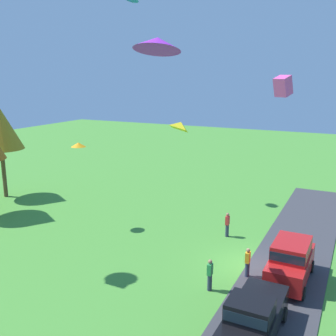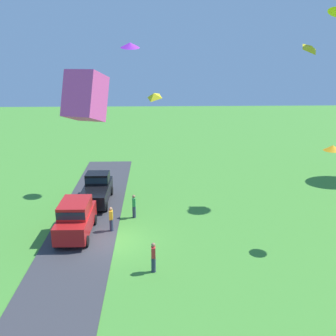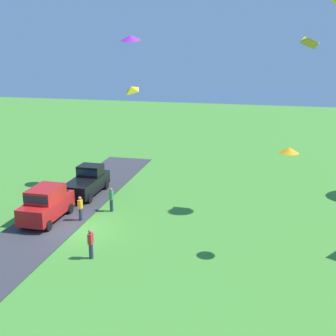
# 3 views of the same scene
# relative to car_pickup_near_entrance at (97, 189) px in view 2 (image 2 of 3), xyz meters

# --- Properties ---
(ground_plane) EXTENTS (120.00, 120.00, 0.00)m
(ground_plane) POSITION_rel_car_pickup_near_entrance_xyz_m (6.63, 1.90, -1.11)
(ground_plane) COLOR #478E33
(pavement_strip) EXTENTS (36.00, 4.40, 0.06)m
(pavement_strip) POSITION_rel_car_pickup_near_entrance_xyz_m (6.63, -0.20, -1.08)
(pavement_strip) COLOR #38383D
(pavement_strip) RESTS_ON ground
(car_pickup_near_entrance) EXTENTS (5.02, 2.09, 2.14)m
(car_pickup_near_entrance) POSITION_rel_car_pickup_near_entrance_xyz_m (0.00, 0.00, 0.00)
(car_pickup_near_entrance) COLOR black
(car_pickup_near_entrance) RESTS_ON ground
(car_suv_mid_row) EXTENTS (4.62, 2.09, 2.28)m
(car_suv_mid_row) POSITION_rel_car_pickup_near_entrance_xyz_m (5.69, -0.54, 0.19)
(car_suv_mid_row) COLOR red
(car_suv_mid_row) RESTS_ON ground
(person_watching_sky) EXTENTS (0.36, 0.24, 1.71)m
(person_watching_sky) POSITION_rel_car_pickup_near_entrance_xyz_m (5.17, 1.63, -0.23)
(person_watching_sky) COLOR #2D334C
(person_watching_sky) RESTS_ON ground
(person_beside_suv) EXTENTS (0.36, 0.24, 1.71)m
(person_beside_suv) POSITION_rel_car_pickup_near_entrance_xyz_m (2.99, 3.00, -0.23)
(person_beside_suv) COLOR #2D334C
(person_beside_suv) RESTS_ON ground
(person_on_lawn) EXTENTS (0.36, 0.24, 1.71)m
(person_on_lawn) POSITION_rel_car_pickup_near_entrance_xyz_m (10.11, 4.38, -0.23)
(person_on_lawn) COLOR #2D334C
(person_on_lawn) RESTS_ON ground
(kite_diamond_topmost) EXTENTS (1.20, 1.17, 0.64)m
(kite_diamond_topmost) POSITION_rel_car_pickup_near_entrance_xyz_m (2.52, 4.47, 7.39)
(kite_diamond_topmost) COLOR yellow
(kite_diamond_high_left) EXTENTS (1.44, 1.46, 0.81)m
(kite_diamond_high_left) POSITION_rel_car_pickup_near_entrance_xyz_m (-0.21, 15.72, 10.41)
(kite_diamond_high_left) COLOR yellow
(kite_box_low_drifter) EXTENTS (1.66, 1.43, 1.66)m
(kite_box_low_drifter) POSITION_rel_car_pickup_near_entrance_xyz_m (16.43, 2.40, 8.95)
(kite_box_low_drifter) COLOR #EA4C9E
(kite_delta_mid_center) EXTENTS (1.15, 1.15, 0.32)m
(kite_delta_mid_center) POSITION_rel_car_pickup_near_entrance_xyz_m (7.34, 14.62, 4.96)
(kite_delta_mid_center) COLOR orange
(kite_delta_over_trees) EXTENTS (1.67, 1.63, 0.70)m
(kite_delta_over_trees) POSITION_rel_car_pickup_near_entrance_xyz_m (-3.26, 2.66, 10.63)
(kite_delta_over_trees) COLOR purple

